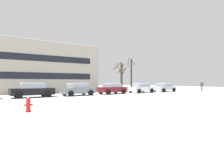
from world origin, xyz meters
TOP-DOWN VIEW (x-y plane):
  - fire_hydrant at (2.18, -1.20)m, footprint 0.44×0.30m
  - parked_car_black at (4.26, 8.90)m, footprint 4.40×2.17m
  - parked_car_gray at (9.33, 8.78)m, footprint 3.99×2.27m
  - parked_car_maroon at (14.40, 8.89)m, footprint 3.99×2.15m
  - parked_car_white at (19.47, 8.67)m, footprint 4.13×2.17m
  - parked_car_silver at (24.54, 8.63)m, footprint 4.12×2.18m
  - pedestrian_crossing at (30.84, 5.91)m, footprint 0.51×0.42m
  - tree_far_mid at (20.20, 11.91)m, footprint 1.38×1.39m
  - tree_far_right at (17.95, 11.62)m, footprint 2.27×1.81m
  - building_far_right at (7.79, 20.31)m, footprint 15.66×11.03m

SIDE VIEW (x-z plane):
  - fire_hydrant at x=2.18m, z-range 0.00..0.84m
  - parked_car_silver at x=24.54m, z-range 0.02..1.42m
  - parked_car_white at x=19.47m, z-range 0.02..1.44m
  - parked_car_maroon at x=14.40m, z-range 0.02..1.44m
  - parked_car_gray at x=9.33m, z-range 0.01..1.49m
  - parked_car_black at x=4.26m, z-range 0.01..1.55m
  - pedestrian_crossing at x=30.84m, z-range 0.15..1.90m
  - tree_far_right at x=17.95m, z-range 0.07..5.00m
  - tree_far_mid at x=20.20m, z-range 0.03..5.73m
  - building_far_right at x=7.79m, z-range 0.00..7.51m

